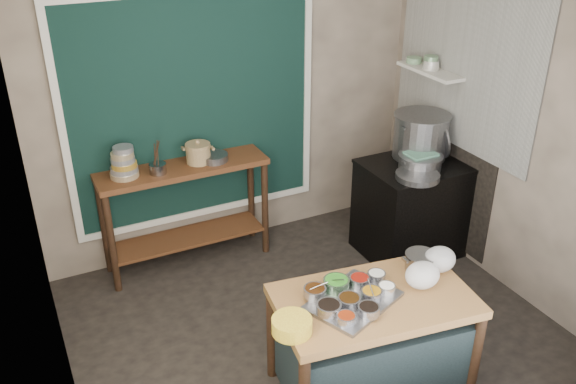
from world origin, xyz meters
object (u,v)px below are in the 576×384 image
saucepan (421,262)px  steamer (420,162)px  back_counter (186,215)px  stock_pot (420,136)px  condiment_tray (353,301)px  stove_block (413,209)px  prep_table (371,343)px  ceramic_crock (198,154)px  yellow_basin (292,325)px  utensil_cup (158,168)px

saucepan → steamer: (0.81, 1.10, 0.13)m
back_counter → stock_pot: 2.18m
condiment_tray → stove_block: bearing=41.6°
back_counter → prep_table: bearing=-73.5°
prep_table → back_counter: back_counter is taller
prep_table → stock_pot: bearing=53.2°
stove_block → saucepan: size_ratio=4.06×
condiment_tray → ceramic_crock: ceramic_crock is taller
stove_block → yellow_basin: bearing=-144.6°
back_counter → condiment_tray: back_counter is taller
ceramic_crock → saucepan: bearing=-64.9°
prep_table → stove_block: size_ratio=1.39×
stove_block → condiment_tray: 1.97m
prep_table → condiment_tray: 0.42m
utensil_cup → stock_pot: size_ratio=0.28×
utensil_cup → stove_block: bearing=-17.7°
saucepan → stock_pot: 1.64m
saucepan → steamer: bearing=60.1°
back_counter → utensil_cup: bearing=-166.1°
stock_pot → steamer: size_ratio=1.30×
stock_pot → steamer: (-0.14, -0.21, -0.14)m
utensil_cup → steamer: bearing=-20.0°
stove_block → saucepan: saucepan is taller
yellow_basin → back_counter: bearing=89.6°
prep_table → stock_pot: 2.12m
saucepan → stock_pot: (0.96, 1.30, 0.27)m
yellow_basin → steamer: (1.88, 1.28, 0.15)m
stove_block → prep_table: bearing=-135.0°
condiment_tray → saucepan: (0.60, 0.11, 0.05)m
condiment_tray → yellow_basin: bearing=-170.7°
condiment_tray → ceramic_crock: (-0.30, 2.02, 0.26)m
yellow_basin → ceramic_crock: 2.12m
back_counter → yellow_basin: back_counter is taller
yellow_basin → condiment_tray: bearing=9.3°
stove_block → condiment_tray: bearing=-138.4°
yellow_basin → steamer: size_ratio=0.61×
prep_table → utensil_cup: (-0.82, 1.98, 0.62)m
stove_block → ceramic_crock: ceramic_crock is taller
stove_block → steamer: bearing=-115.9°
prep_table → ceramic_crock: ceramic_crock is taller
prep_table → back_counter: size_ratio=0.86×
stove_block → ceramic_crock: bearing=157.2°
stove_block → stock_pot: 0.68m
stock_pot → prep_table: bearing=-134.6°
back_counter → stove_block: back_counter is taller
back_counter → stove_block: 2.04m
ceramic_crock → condiment_tray: bearing=-81.6°
utensil_cup → ceramic_crock: bearing=9.2°
prep_table → saucepan: size_ratio=5.63×
saucepan → prep_table: bearing=-157.8°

